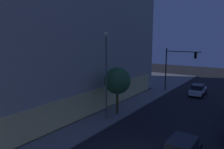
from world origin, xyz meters
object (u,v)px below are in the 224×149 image
traffic_light_far_corner (176,63)px  sidewalk_tree (117,81)px  car_white (198,90)px  modern_building (21,30)px  street_lamp_sidewalk (106,66)px

traffic_light_far_corner → sidewalk_tree: bearing=172.0°
car_white → modern_building: bearing=122.5°
street_lamp_sidewalk → car_white: street_lamp_sidewalk is taller
modern_building → car_white: 28.16m
traffic_light_far_corner → street_lamp_sidewalk: bearing=172.7°
street_lamp_sidewalk → sidewalk_tree: 2.64m
street_lamp_sidewalk → car_white: 17.52m
modern_building → traffic_light_far_corner: size_ratio=4.37×
modern_building → street_lamp_sidewalk: modern_building is taller
modern_building → sidewalk_tree: (0.34, -17.13, -5.90)m
modern_building → street_lamp_sidewalk: size_ratio=3.37×
modern_building → car_white: size_ratio=6.74×
modern_building → car_white: (14.34, -22.54, -8.92)m
street_lamp_sidewalk → traffic_light_far_corner: bearing=-7.3°
traffic_light_far_corner → sidewalk_tree: traffic_light_far_corner is taller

